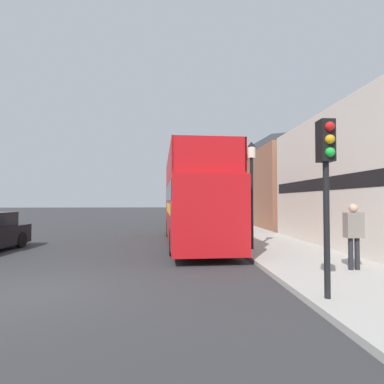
{
  "coord_description": "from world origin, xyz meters",
  "views": [
    {
      "loc": [
        3.2,
        -6.95,
        2.08
      ],
      "look_at": [
        4.15,
        7.86,
        2.53
      ],
      "focal_mm": 28.0,
      "sensor_mm": 36.0,
      "label": 1
    }
  ],
  "objects_px": {
    "pedestrian_nearest": "(354,230)",
    "lamp_post_nearest": "(252,174)",
    "tour_bus": "(194,205)",
    "traffic_signal": "(326,167)",
    "lamp_post_second": "(220,182)",
    "parked_car_ahead_of_bus": "(194,220)"
  },
  "relations": [
    {
      "from": "traffic_signal",
      "to": "lamp_post_nearest",
      "type": "bearing_deg",
      "value": 88.79
    },
    {
      "from": "lamp_post_second",
      "to": "pedestrian_nearest",
      "type": "bearing_deg",
      "value": -82.47
    },
    {
      "from": "tour_bus",
      "to": "parked_car_ahead_of_bus",
      "type": "distance_m",
      "value": 7.19
    },
    {
      "from": "traffic_signal",
      "to": "lamp_post_nearest",
      "type": "relative_size",
      "value": 0.82
    },
    {
      "from": "pedestrian_nearest",
      "to": "lamp_post_nearest",
      "type": "xyz_separation_m",
      "value": [
        -1.9,
        3.83,
        1.92
      ]
    },
    {
      "from": "pedestrian_nearest",
      "to": "lamp_post_second",
      "type": "bearing_deg",
      "value": 97.53
    },
    {
      "from": "pedestrian_nearest",
      "to": "lamp_post_nearest",
      "type": "bearing_deg",
      "value": 116.4
    },
    {
      "from": "tour_bus",
      "to": "lamp_post_second",
      "type": "height_order",
      "value": "lamp_post_second"
    },
    {
      "from": "lamp_post_nearest",
      "to": "lamp_post_second",
      "type": "bearing_deg",
      "value": 88.97
    },
    {
      "from": "pedestrian_nearest",
      "to": "traffic_signal",
      "type": "distance_m",
      "value": 3.48
    },
    {
      "from": "tour_bus",
      "to": "pedestrian_nearest",
      "type": "relative_size",
      "value": 5.59
    },
    {
      "from": "traffic_signal",
      "to": "lamp_post_nearest",
      "type": "distance_m",
      "value": 6.23
    },
    {
      "from": "parked_car_ahead_of_bus",
      "to": "traffic_signal",
      "type": "xyz_separation_m",
      "value": [
        1.52,
        -15.9,
        2.07
      ]
    },
    {
      "from": "tour_bus",
      "to": "lamp_post_second",
      "type": "distance_m",
      "value": 7.26
    },
    {
      "from": "tour_bus",
      "to": "pedestrian_nearest",
      "type": "xyz_separation_m",
      "value": [
        4.1,
        -6.45,
        -0.65
      ]
    },
    {
      "from": "tour_bus",
      "to": "traffic_signal",
      "type": "bearing_deg",
      "value": -79.16
    },
    {
      "from": "tour_bus",
      "to": "lamp_post_second",
      "type": "relative_size",
      "value": 2.14
    },
    {
      "from": "traffic_signal",
      "to": "tour_bus",
      "type": "bearing_deg",
      "value": 103.14
    },
    {
      "from": "tour_bus",
      "to": "traffic_signal",
      "type": "distance_m",
      "value": 9.12
    },
    {
      "from": "parked_car_ahead_of_bus",
      "to": "traffic_signal",
      "type": "distance_m",
      "value": 16.11
    },
    {
      "from": "traffic_signal",
      "to": "lamp_post_second",
      "type": "relative_size",
      "value": 0.74
    },
    {
      "from": "traffic_signal",
      "to": "lamp_post_second",
      "type": "distance_m",
      "value": 15.54
    }
  ]
}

